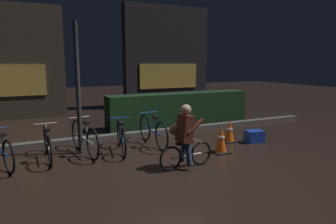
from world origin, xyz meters
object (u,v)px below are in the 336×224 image
(blue_crate, at_px, (254,136))
(parked_bike_center_left, at_px, (84,138))
(street_post, at_px, (78,89))
(parked_bike_left_mid, at_px, (48,144))
(parked_bike_right_mid, at_px, (153,131))
(traffic_cone_far, at_px, (229,131))
(parked_bike_leftmost, at_px, (1,151))
(cyclist, at_px, (185,136))
(traffic_cone_near, at_px, (221,140))
(parked_bike_center_right, at_px, (121,137))

(blue_crate, bearing_deg, parked_bike_center_left, 168.97)
(street_post, height_order, parked_bike_left_mid, street_post)
(parked_bike_right_mid, relative_size, traffic_cone_far, 3.01)
(parked_bike_center_left, height_order, blue_crate, parked_bike_center_left)
(parked_bike_leftmost, xyz_separation_m, cyclist, (3.22, -1.53, 0.29))
(parked_bike_leftmost, bearing_deg, traffic_cone_near, -121.57)
(cyclist, bearing_deg, parked_bike_leftmost, 149.51)
(street_post, bearing_deg, cyclist, -47.54)
(parked_bike_right_mid, distance_m, traffic_cone_near, 1.68)
(parked_bike_left_mid, xyz_separation_m, cyclist, (2.36, -1.62, 0.29))
(parked_bike_left_mid, relative_size, parked_bike_right_mid, 0.93)
(parked_bike_left_mid, distance_m, parked_bike_center_left, 0.77)
(parked_bike_leftmost, distance_m, cyclist, 3.57)
(street_post, bearing_deg, parked_bike_center_left, -54.29)
(parked_bike_left_mid, bearing_deg, traffic_cone_far, -96.23)
(parked_bike_left_mid, distance_m, blue_crate, 4.94)
(parked_bike_left_mid, bearing_deg, parked_bike_leftmost, 95.38)
(parked_bike_leftmost, relative_size, cyclist, 1.23)
(parked_bike_leftmost, relative_size, parked_bike_center_right, 0.95)
(parked_bike_center_left, xyz_separation_m, cyclist, (1.59, -1.72, 0.26))
(parked_bike_leftmost, relative_size, parked_bike_left_mid, 0.95)
(parked_bike_leftmost, height_order, traffic_cone_far, parked_bike_leftmost)
(parked_bike_center_left, bearing_deg, parked_bike_leftmost, 87.90)
(parked_bike_leftmost, bearing_deg, street_post, -98.18)
(parked_bike_right_mid, distance_m, traffic_cone_far, 1.98)
(parked_bike_center_left, distance_m, parked_bike_center_right, 0.81)
(parked_bike_leftmost, xyz_separation_m, traffic_cone_far, (5.18, -0.31, -0.06))
(street_post, relative_size, blue_crate, 6.58)
(traffic_cone_far, bearing_deg, parked_bike_center_right, 172.85)
(traffic_cone_far, relative_size, blue_crate, 1.30)
(street_post, xyz_separation_m, blue_crate, (4.19, -0.90, -1.30))
(traffic_cone_far, distance_m, cyclist, 2.34)
(parked_bike_leftmost, bearing_deg, parked_bike_left_mid, -102.42)
(parked_bike_right_mid, relative_size, blue_crate, 3.92)
(parked_bike_center_right, distance_m, traffic_cone_near, 2.27)
(parked_bike_center_left, xyz_separation_m, traffic_cone_far, (3.56, -0.50, -0.09))
(street_post, distance_m, parked_bike_right_mid, 2.04)
(parked_bike_center_right, bearing_deg, parked_bike_left_mid, 98.01)
(parked_bike_center_left, height_order, traffic_cone_far, parked_bike_center_left)
(parked_bike_center_left, bearing_deg, traffic_cone_near, -122.00)
(traffic_cone_near, bearing_deg, parked_bike_leftmost, 167.14)
(traffic_cone_far, height_order, blue_crate, traffic_cone_far)
(parked_bike_leftmost, distance_m, parked_bike_center_left, 1.63)
(parked_bike_leftmost, bearing_deg, parked_bike_center_right, -107.83)
(parked_bike_center_right, height_order, blue_crate, parked_bike_center_right)
(traffic_cone_near, bearing_deg, blue_crate, 16.97)
(street_post, distance_m, parked_bike_center_left, 1.09)
(parked_bike_leftmost, height_order, blue_crate, parked_bike_leftmost)
(parked_bike_leftmost, xyz_separation_m, traffic_cone_near, (4.43, -1.01, -0.03))
(cyclist, bearing_deg, blue_crate, 14.96)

